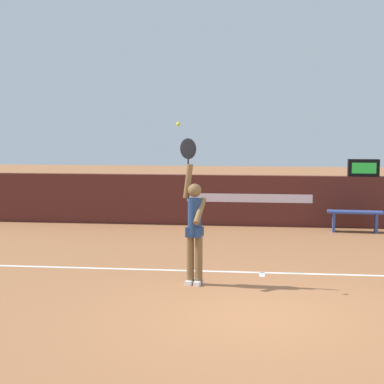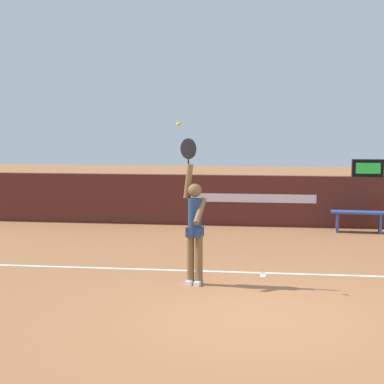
{
  "view_description": "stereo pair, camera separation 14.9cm",
  "coord_description": "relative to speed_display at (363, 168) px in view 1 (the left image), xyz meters",
  "views": [
    {
      "loc": [
        0.01,
        -8.59,
        2.67
      ],
      "look_at": [
        -1.13,
        1.37,
        1.56
      ],
      "focal_mm": 59.19,
      "sensor_mm": 36.0,
      "label": 1
    },
    {
      "loc": [
        0.16,
        -8.57,
        2.67
      ],
      "look_at": [
        -1.13,
        1.37,
        1.56
      ],
      "focal_mm": 59.19,
      "sensor_mm": 36.0,
      "label": 2
    }
  ],
  "objects": [
    {
      "name": "back_wall",
      "position": [
        -2.51,
        0.0,
        -0.87
      ],
      "size": [
        16.45,
        0.26,
        1.31
      ],
      "color": "#50211C",
      "rests_on": "ground"
    },
    {
      "name": "court_lines",
      "position": [
        -2.51,
        -7.82,
        -1.52
      ],
      "size": [
        12.2,
        5.39,
        0.0
      ],
      "color": "white",
      "rests_on": "ground"
    },
    {
      "name": "speed_display",
      "position": [
        0.0,
        0.0,
        0.0
      ],
      "size": [
        0.77,
        0.21,
        0.44
      ],
      "color": "black",
      "rests_on": "back_wall"
    },
    {
      "name": "ground_plane",
      "position": [
        -2.51,
        -7.72,
        -1.53
      ],
      "size": [
        60.0,
        60.0,
        0.0
      ],
      "primitive_type": "plane",
      "color": "#9C613A"
    },
    {
      "name": "tennis_player",
      "position": [
        -3.63,
        -6.13,
        -0.52
      ],
      "size": [
        0.45,
        0.45,
        2.42
      ],
      "color": "brown",
      "rests_on": "ground"
    },
    {
      "name": "courtside_bench_near",
      "position": [
        -0.28,
        -0.7,
        -1.14
      ],
      "size": [
        1.35,
        0.44,
        0.52
      ],
      "color": "#334990",
      "rests_on": "ground"
    },
    {
      "name": "tennis_ball",
      "position": [
        -3.86,
        -6.34,
        1.11
      ],
      "size": [
        0.07,
        0.07,
        0.07
      ],
      "color": "#CDE030"
    }
  ]
}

